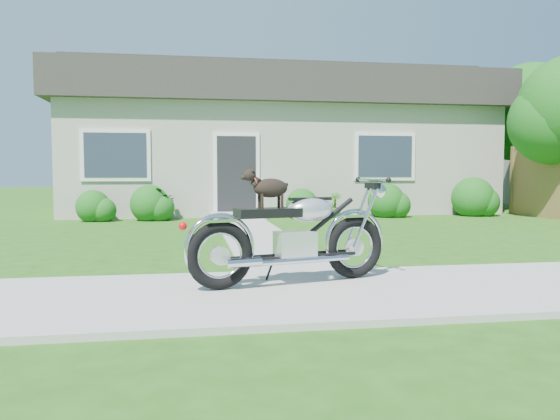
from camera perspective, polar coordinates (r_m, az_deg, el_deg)
The scene contains 9 objects.
ground at distance 5.88m, azimuth 18.29°, elevation -7.80°, with size 80.00×80.00×0.00m, color #235114.
sidewalk at distance 5.88m, azimuth 18.29°, elevation -7.61°, with size 24.00×2.20×0.04m, color #9E9B93.
walkway at distance 10.23m, azimuth -2.64°, elevation -2.55°, with size 1.20×8.00×0.03m, color #9E9B93.
house at distance 17.32m, azimuth -0.47°, elevation 7.23°, with size 12.60×7.03×4.50m.
tree_far at distance 18.91m, azimuth 25.15°, elevation 8.91°, with size 2.98×2.97×4.56m.
shrub_row at distance 14.05m, azimuth 5.00°, elevation 0.86°, with size 10.77×1.13×1.13m.
potted_plant_left at distance 13.68m, azimuth -12.02°, elevation 0.65°, with size 0.73×0.63×0.81m, color #226019.
potted_plant_right at distance 14.16m, azimuth 5.72°, elevation 0.50°, with size 0.36×0.36×0.64m, color #2E611A.
motorcycle_with_dog at distance 5.57m, azimuth 1.51°, elevation -2.50°, with size 2.19×0.83×1.17m.
Camera 1 is at (-2.70, -5.09, 1.18)m, focal length 35.00 mm.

